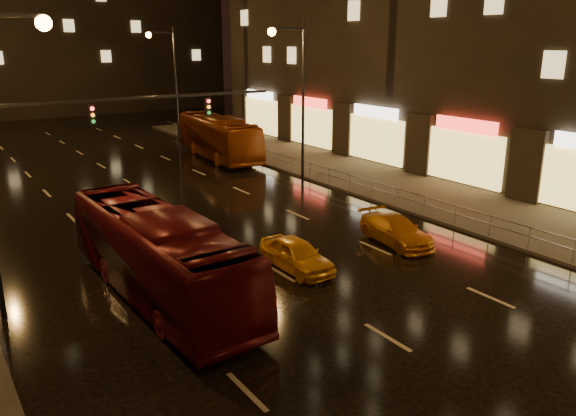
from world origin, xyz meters
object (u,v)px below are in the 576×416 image
(bus_curb, at_px, (218,137))
(taxi_far, at_px, (396,230))
(bus_red, at_px, (158,254))
(taxi_near, at_px, (296,255))

(bus_curb, distance_m, taxi_far, 22.06)
(bus_red, distance_m, taxi_far, 10.94)
(taxi_near, xyz_separation_m, taxi_far, (5.48, 0.01, -0.03))
(taxi_far, bearing_deg, bus_red, -176.79)
(taxi_far, bearing_deg, taxi_near, -172.28)
(bus_curb, bearing_deg, bus_red, -115.77)
(taxi_far, bearing_deg, bus_curb, 91.46)
(bus_red, bearing_deg, taxi_far, -5.81)
(bus_curb, xyz_separation_m, taxi_far, (-2.35, -21.91, -1.02))
(bus_curb, relative_size, taxi_far, 2.80)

